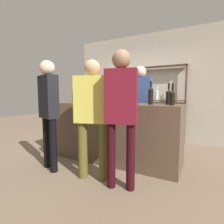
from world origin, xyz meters
The scene contains 15 objects.
ground_plane centered at (0.00, 0.00, 0.00)m, with size 16.00×16.00×0.00m, color #7A6651.
bar_counter centered at (0.00, 0.00, 0.52)m, with size 2.40×0.69×1.04m, color brown.
back_wall centered at (0.00, 1.94, 1.40)m, with size 4.00×0.12×2.80m, color #B2A899.
back_shelf centered at (0.00, 1.76, 1.26)m, with size 2.18×0.18×1.91m.
counter_bottle_0 centered at (0.96, 0.10, 1.17)m, with size 0.08×0.08×0.34m.
counter_bottle_1 centered at (-0.14, 0.09, 1.17)m, with size 0.08×0.08×0.33m.
counter_bottle_2 centered at (-0.61, -0.19, 1.18)m, with size 0.07×0.07×0.37m.
counter_bottle_3 centered at (1.05, -0.09, 1.16)m, with size 0.07×0.07×0.33m.
counter_bottle_4 centered at (0.71, -0.04, 1.19)m, with size 0.08×0.08×0.37m.
counter_bottle_5 centered at (-1.05, 0.21, 1.19)m, with size 0.07×0.07×0.38m.
cork_jar centered at (-0.72, 0.08, 1.10)m, with size 0.13×0.13×0.13m.
customer_right centered at (0.56, -0.82, 1.04)m, with size 0.42×0.25×1.73m.
customer_center centered at (0.10, -0.76, 0.97)m, with size 0.52×0.34×1.67m.
server_behind_counter centered at (0.28, 0.73, 1.05)m, with size 0.47×0.23×1.78m.
customer_left centered at (-0.68, -0.83, 1.03)m, with size 0.43×0.29×1.72m.
Camera 1 is at (1.47, -2.76, 1.20)m, focal length 28.00 mm.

